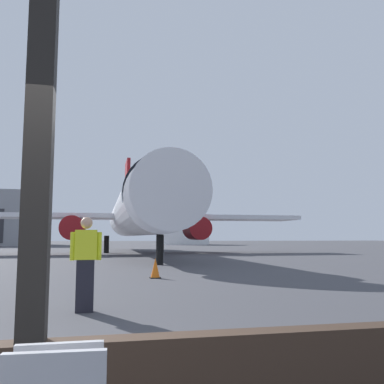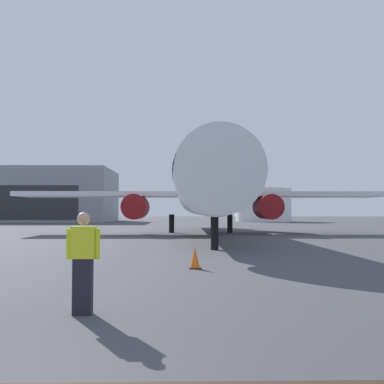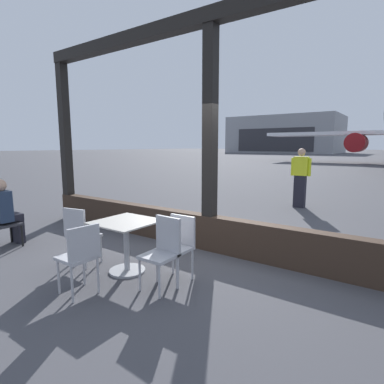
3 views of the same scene
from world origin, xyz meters
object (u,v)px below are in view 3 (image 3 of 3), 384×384
object	(u,v)px
cafe_chair_window_right	(80,253)
seated_passenger	(6,210)
cafe_chair_window_left	(80,232)
distant_hangar	(285,135)
cafe_chair_aisle_left	(178,242)
cafe_chair_aisle_right	(163,247)
ground_crew_worker	(300,177)
lounge_bench	(4,227)
dining_table	(126,242)

from	to	relation	value
cafe_chair_window_right	seated_passenger	distance (m)	2.75
cafe_chair_window_left	seated_passenger	xyz separation A→B (m)	(-1.90, -0.20, 0.14)
cafe_chair_window_right	distant_hangar	distance (m)	80.39
cafe_chair_window_left	cafe_chair_aisle_left	distance (m)	1.58
cafe_chair_aisle_left	seated_passenger	distance (m)	3.47
cafe_chair_aisle_right	ground_crew_worker	world-z (taller)	ground_crew_worker
cafe_chair_aisle_left	lounge_bench	distance (m)	3.46
dining_table	distant_hangar	world-z (taller)	distant_hangar
dining_table	seated_passenger	bearing A→B (deg)	-170.53
cafe_chair_aisle_left	cafe_chair_aisle_right	distance (m)	0.32
cafe_chair_window_left	seated_passenger	world-z (taller)	seated_passenger
cafe_chair_window_left	cafe_chair_window_right	size ratio (longest dim) A/B	1.02
cafe_chair_aisle_right	distant_hangar	world-z (taller)	distant_hangar
lounge_bench	dining_table	bearing A→B (deg)	11.00
cafe_chair_window_left	distant_hangar	bearing A→B (deg)	106.32
cafe_chair_aisle_left	seated_passenger	bearing A→B (deg)	-168.62
lounge_bench	seated_passenger	world-z (taller)	seated_passenger
distant_hangar	cafe_chair_aisle_right	bearing A→B (deg)	-72.61
dining_table	cafe_chair_aisle_left	size ratio (longest dim) A/B	0.93
cafe_chair_aisle_right	distant_hangar	distance (m)	79.88
lounge_bench	seated_passenger	xyz separation A→B (m)	(-0.02, 0.07, 0.29)
seated_passenger	ground_crew_worker	size ratio (longest dim) A/B	0.71
dining_table	cafe_chair_window_right	size ratio (longest dim) A/B	0.92
cafe_chair_aisle_right	ground_crew_worker	size ratio (longest dim) A/B	0.53
dining_table	cafe_chair_aisle_left	distance (m)	0.80
lounge_bench	distant_hangar	distance (m)	79.36
dining_table	cafe_chair_window_right	world-z (taller)	cafe_chair_window_right
distant_hangar	lounge_bench	bearing A→B (deg)	-75.04
dining_table	cafe_chair_aisle_right	distance (m)	0.77
cafe_chair_aisle_right	ground_crew_worker	xyz separation A→B (m)	(-0.10, 6.34, 0.36)
cafe_chair_window_right	cafe_chair_aisle_right	xyz separation A→B (m)	(0.68, 0.74, 0.00)
seated_passenger	lounge_bench	bearing A→B (deg)	-72.37
cafe_chair_aisle_right	ground_crew_worker	bearing A→B (deg)	90.90
cafe_chair_window_right	seated_passenger	size ratio (longest dim) A/B	0.71
dining_table	ground_crew_worker	distance (m)	6.32
cafe_chair_window_right	ground_crew_worker	distance (m)	7.11
cafe_chair_aisle_left	ground_crew_worker	distance (m)	6.03
cafe_chair_window_left	cafe_chair_aisle_right	world-z (taller)	cafe_chair_aisle_right
dining_table	seated_passenger	size ratio (longest dim) A/B	0.66
cafe_chair_window_left	distant_hangar	distance (m)	79.61
cafe_chair_aisle_left	seated_passenger	size ratio (longest dim) A/B	0.71
cafe_chair_window_right	cafe_chair_aisle_right	size ratio (longest dim) A/B	0.96
seated_passenger	dining_table	bearing A→B (deg)	9.47
dining_table	lounge_bench	distance (m)	2.67
cafe_chair_window_left	seated_passenger	size ratio (longest dim) A/B	0.73
cafe_chair_window_left	cafe_chair_window_right	xyz separation A→B (m)	(0.82, -0.57, 0.00)
cafe_chair_aisle_right	cafe_chair_window_left	bearing A→B (deg)	-173.61
ground_crew_worker	cafe_chair_window_right	bearing A→B (deg)	-94.71
cafe_chair_aisle_right	lounge_bench	world-z (taller)	cafe_chair_aisle_right
lounge_bench	distant_hangar	world-z (taller)	distant_hangar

